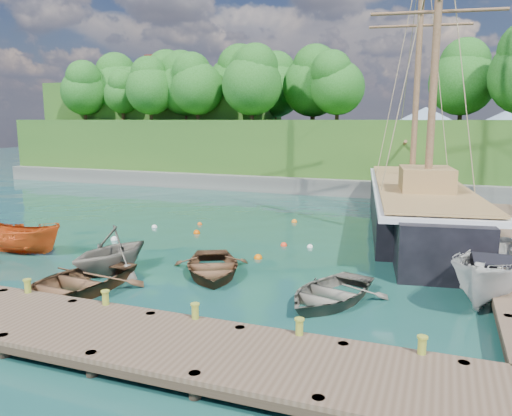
# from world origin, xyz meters

# --- Properties ---
(ground) EXTENTS (160.00, 160.00, 0.00)m
(ground) POSITION_xyz_m (0.00, 0.00, 0.00)
(ground) COLOR #163E31
(ground) RESTS_ON ground
(dock_near) EXTENTS (20.00, 3.20, 1.10)m
(dock_near) POSITION_xyz_m (2.00, -6.50, 0.43)
(dock_near) COLOR brown
(dock_near) RESTS_ON ground
(bollard_0) EXTENTS (0.26, 0.26, 0.45)m
(bollard_0) POSITION_xyz_m (-4.00, -5.10, 0.00)
(bollard_0) COLOR olive
(bollard_0) RESTS_ON ground
(bollard_1) EXTENTS (0.26, 0.26, 0.45)m
(bollard_1) POSITION_xyz_m (-1.00, -5.10, 0.00)
(bollard_1) COLOR olive
(bollard_1) RESTS_ON ground
(bollard_2) EXTENTS (0.26, 0.26, 0.45)m
(bollard_2) POSITION_xyz_m (2.00, -5.10, 0.00)
(bollard_2) COLOR olive
(bollard_2) RESTS_ON ground
(bollard_3) EXTENTS (0.26, 0.26, 0.45)m
(bollard_3) POSITION_xyz_m (5.00, -5.10, 0.00)
(bollard_3) COLOR olive
(bollard_3) RESTS_ON ground
(bollard_4) EXTENTS (0.26, 0.26, 0.45)m
(bollard_4) POSITION_xyz_m (8.00, -5.10, 0.00)
(bollard_4) COLOR olive
(bollard_4) RESTS_ON ground
(rowboat_0) EXTENTS (4.12, 5.40, 1.04)m
(rowboat_0) POSITION_xyz_m (-3.71, -3.36, 0.00)
(rowboat_0) COLOR #543722
(rowboat_0) RESTS_ON ground
(rowboat_1) EXTENTS (3.87, 4.29, 1.98)m
(rowboat_1) POSITION_xyz_m (-4.09, -0.70, 0.00)
(rowboat_1) COLOR #696357
(rowboat_1) RESTS_ON ground
(rowboat_2) EXTENTS (4.75, 5.31, 0.91)m
(rowboat_2) POSITION_xyz_m (-0.11, 0.35, 0.00)
(rowboat_2) COLOR #4D321E
(rowboat_2) RESTS_ON ground
(rowboat_3) EXTENTS (4.20, 5.01, 0.89)m
(rowboat_3) POSITION_xyz_m (4.88, -0.95, 0.00)
(rowboat_3) COLOR #5D5A4F
(rowboat_3) RESTS_ON ground
(motorboat_orange) EXTENTS (4.28, 1.90, 1.61)m
(motorboat_orange) POSITION_xyz_m (-9.64, 0.19, 0.00)
(motorboat_orange) COLOR #C44815
(motorboat_orange) RESTS_ON ground
(cabin_boat_white) EXTENTS (3.54, 5.72, 2.07)m
(cabin_boat_white) POSITION_xyz_m (10.00, 1.19, 0.00)
(cabin_boat_white) COLOR beige
(cabin_boat_white) RESTS_ON ground
(schooner) EXTENTS (7.84, 27.09, 19.85)m
(schooner) POSITION_xyz_m (6.97, 12.27, 1.10)
(schooner) COLOR black
(schooner) RESTS_ON ground
(mooring_buoy_0) EXTENTS (0.36, 0.36, 0.36)m
(mooring_buoy_0) POSITION_xyz_m (-7.27, 3.79, 0.00)
(mooring_buoy_0) COLOR white
(mooring_buoy_0) RESTS_ON ground
(mooring_buoy_1) EXTENTS (0.36, 0.36, 0.36)m
(mooring_buoy_1) POSITION_xyz_m (-4.02, 6.61, 0.00)
(mooring_buoy_1) COLOR #DF5100
(mooring_buoy_1) RESTS_ON ground
(mooring_buoy_2) EXTENTS (0.32, 0.32, 0.32)m
(mooring_buoy_2) POSITION_xyz_m (1.18, 5.73, 0.00)
(mooring_buoy_2) COLOR red
(mooring_buoy_2) RESTS_ON ground
(mooring_buoy_3) EXTENTS (0.28, 0.28, 0.28)m
(mooring_buoy_3) POSITION_xyz_m (2.45, 5.86, 0.00)
(mooring_buoy_3) COLOR white
(mooring_buoy_3) RESTS_ON ground
(mooring_buoy_4) EXTENTS (0.27, 0.27, 0.27)m
(mooring_buoy_4) POSITION_xyz_m (-4.90, 8.70, 0.00)
(mooring_buoy_4) COLOR #DE5312
(mooring_buoy_4) RESTS_ON ground
(mooring_buoy_5) EXTENTS (0.34, 0.34, 0.34)m
(mooring_buoy_5) POSITION_xyz_m (0.07, 11.33, 0.00)
(mooring_buoy_5) COLOR orange
(mooring_buoy_5) RESTS_ON ground
(mooring_buoy_6) EXTENTS (0.32, 0.32, 0.32)m
(mooring_buoy_6) POSITION_xyz_m (-6.93, 7.05, 0.00)
(mooring_buoy_6) COLOR silver
(mooring_buoy_6) RESTS_ON ground
(mooring_buoy_7) EXTENTS (0.37, 0.37, 0.37)m
(mooring_buoy_7) POSITION_xyz_m (0.79, 3.17, 0.00)
(mooring_buoy_7) COLOR #ED6503
(mooring_buoy_7) RESTS_ON ground
(headland) EXTENTS (51.00, 19.31, 12.90)m
(headland) POSITION_xyz_m (-12.88, 31.36, 5.54)
(headland) COLOR #474744
(headland) RESTS_ON ground
(distant_ridge) EXTENTS (117.00, 40.00, 10.00)m
(distant_ridge) POSITION_xyz_m (4.30, 70.00, 4.35)
(distant_ridge) COLOR #728CA5
(distant_ridge) RESTS_ON ground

